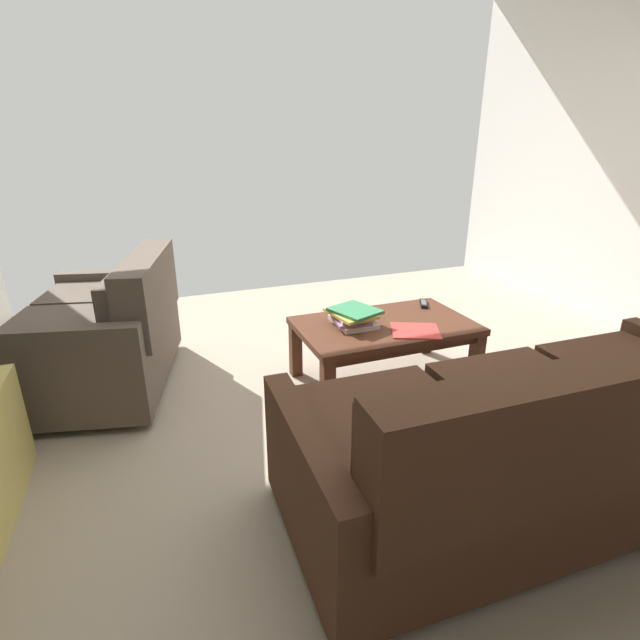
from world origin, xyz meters
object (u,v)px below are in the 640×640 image
object	(u,v)px
loose_magazine	(415,331)
loveseat_near	(107,332)
book_stack	(353,317)
tv_remote	(424,304)
sofa_main	(545,438)
coffee_table	(385,332)

from	to	relation	value
loose_magazine	loveseat_near	bearing A→B (deg)	90.79
book_stack	tv_remote	bearing A→B (deg)	-165.79
sofa_main	coffee_table	xyz separation A→B (m)	(0.05, -1.25, -0.02)
loveseat_near	tv_remote	xyz separation A→B (m)	(-2.02, 0.36, 0.05)
book_stack	loose_magazine	size ratio (longest dim) A/B	1.24
book_stack	loose_magazine	xyz separation A→B (m)	(-0.30, 0.24, -0.05)
sofa_main	loose_magazine	bearing A→B (deg)	-92.63
loose_magazine	book_stack	bearing A→B (deg)	76.28
sofa_main	loose_magazine	size ratio (longest dim) A/B	7.47
loveseat_near	loose_magazine	distance (m)	1.87
book_stack	loveseat_near	bearing A→B (deg)	-19.81
loveseat_near	sofa_main	bearing A→B (deg)	132.67
coffee_table	book_stack	world-z (taller)	book_stack
loose_magazine	sofa_main	bearing A→B (deg)	-158.37
sofa_main	tv_remote	size ratio (longest dim) A/B	12.87
sofa_main	tv_remote	distance (m)	1.50
coffee_table	loveseat_near	bearing A→B (deg)	-19.20
loveseat_near	loose_magazine	xyz separation A→B (m)	(-1.72, 0.75, 0.04)
tv_remote	sofa_main	bearing A→B (deg)	76.33
coffee_table	loose_magazine	xyz separation A→B (m)	(-0.10, 0.18, 0.07)
loose_magazine	coffee_table	bearing A→B (deg)	53.63
tv_remote	book_stack	bearing A→B (deg)	14.21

